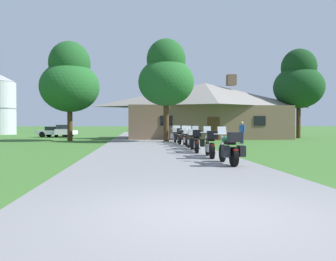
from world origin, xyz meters
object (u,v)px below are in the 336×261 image
(motorcycle_black_third_in_row, at_px, (196,141))
(motorcycle_red_sixth_in_row, at_px, (179,136))
(bystander_blue_shirt_near_lodge, at_px, (242,131))
(motorcycle_white_second_in_row, at_px, (210,144))
(tree_by_lodge_front, at_px, (166,76))
(parked_white_sedan_far_left, at_px, (57,132))
(motorcycle_green_nearest_to_camera, at_px, (230,149))
(parked_silver_suv_far_left, at_px, (64,130))
(motorcycle_orange_fourth_in_row, at_px, (191,139))
(metal_silo_distant, at_px, (1,105))
(motorcycle_yellow_fifth_in_row, at_px, (186,137))
(motorcycle_blue_farthest_in_row, at_px, (175,135))
(tree_left_near, at_px, (70,80))
(tree_right_of_lodge, at_px, (299,81))

(motorcycle_black_third_in_row, height_order, motorcycle_red_sixth_in_row, same)
(motorcycle_red_sixth_in_row, xyz_separation_m, bystander_blue_shirt_near_lodge, (4.93, 1.36, 0.32))
(motorcycle_white_second_in_row, relative_size, motorcycle_black_third_in_row, 1.00)
(tree_by_lodge_front, height_order, parked_white_sedan_far_left, tree_by_lodge_front)
(motorcycle_green_nearest_to_camera, relative_size, parked_silver_suv_far_left, 0.43)
(motorcycle_orange_fourth_in_row, xyz_separation_m, metal_silo_distant, (-22.47, 32.40, 3.66))
(motorcycle_orange_fourth_in_row, bearing_deg, tree_by_lodge_front, 95.37)
(motorcycle_white_second_in_row, xyz_separation_m, bystander_blue_shirt_near_lodge, (4.85, 11.29, 0.31))
(motorcycle_green_nearest_to_camera, height_order, motorcycle_yellow_fifth_in_row, same)
(motorcycle_white_second_in_row, bearing_deg, motorcycle_black_third_in_row, 97.11)
(motorcycle_red_sixth_in_row, xyz_separation_m, parked_silver_suv_far_left, (-11.30, 16.62, 0.17))
(motorcycle_white_second_in_row, bearing_deg, motorcycle_blue_farthest_in_row, 94.78)
(motorcycle_black_third_in_row, height_order, metal_silo_distant, metal_silo_distant)
(bystander_blue_shirt_near_lodge, height_order, parked_white_sedan_far_left, bystander_blue_shirt_near_lodge)
(motorcycle_white_second_in_row, xyz_separation_m, parked_silver_suv_far_left, (-11.37, 26.55, 0.16))
(tree_left_near, bearing_deg, tree_by_lodge_front, -19.97)
(motorcycle_green_nearest_to_camera, bearing_deg, metal_silo_distant, 118.32)
(motorcycle_yellow_fifth_in_row, height_order, parked_silver_suv_far_left, parked_silver_suv_far_left)
(motorcycle_yellow_fifth_in_row, relative_size, tree_left_near, 0.24)
(motorcycle_blue_farthest_in_row, height_order, parked_silver_suv_far_left, parked_silver_suv_far_left)
(tree_by_lodge_front, height_order, metal_silo_distant, metal_silo_distant)
(motorcycle_green_nearest_to_camera, xyz_separation_m, motorcycle_yellow_fifth_in_row, (-0.04, 10.32, 0.01))
(motorcycle_orange_fourth_in_row, distance_m, metal_silo_distant, 39.60)
(tree_right_of_lodge, bearing_deg, parked_white_sedan_far_left, 169.32)
(motorcycle_blue_farthest_in_row, height_order, tree_right_of_lodge, tree_right_of_lodge)
(tree_right_of_lodge, xyz_separation_m, parked_silver_suv_far_left, (-25.22, 5.80, -5.16))
(motorcycle_blue_farthest_in_row, distance_m, bystander_blue_shirt_near_lodge, 5.07)
(motorcycle_red_sixth_in_row, height_order, tree_by_lodge_front, tree_by_lodge_front)
(bystander_blue_shirt_near_lodge, bearing_deg, motorcycle_white_second_in_row, 129.93)
(motorcycle_white_second_in_row, relative_size, tree_right_of_lodge, 0.22)
(metal_silo_distant, bearing_deg, bystander_blue_shirt_near_lodge, -43.78)
(motorcycle_red_sixth_in_row, height_order, metal_silo_distant, metal_silo_distant)
(motorcycle_yellow_fifth_in_row, relative_size, metal_silo_distant, 0.24)
(tree_right_of_lodge, relative_size, parked_white_sedan_far_left, 2.10)
(motorcycle_black_third_in_row, bearing_deg, tree_by_lodge_front, 99.65)
(motorcycle_yellow_fifth_in_row, distance_m, tree_by_lodge_front, 7.63)
(motorcycle_orange_fourth_in_row, bearing_deg, motorcycle_white_second_in_row, -88.88)
(motorcycle_white_second_in_row, relative_size, motorcycle_orange_fourth_in_row, 1.00)
(motorcycle_black_third_in_row, relative_size, parked_white_sedan_far_left, 0.47)
(motorcycle_yellow_fifth_in_row, height_order, motorcycle_red_sixth_in_row, same)
(parked_white_sedan_far_left, bearing_deg, motorcycle_blue_farthest_in_row, -128.57)
(tree_left_near, bearing_deg, bystander_blue_shirt_near_lodge, -21.05)
(motorcycle_orange_fourth_in_row, xyz_separation_m, motorcycle_yellow_fifth_in_row, (0.09, 2.58, 0.00))
(metal_silo_distant, bearing_deg, tree_by_lodge_front, -47.62)
(tree_right_of_lodge, bearing_deg, motorcycle_yellow_fifth_in_row, -136.45)
(metal_silo_distant, bearing_deg, motorcycle_red_sixth_in_row, -50.88)
(motorcycle_black_third_in_row, height_order, parked_white_sedan_far_left, motorcycle_black_third_in_row)
(motorcycle_red_sixth_in_row, xyz_separation_m, motorcycle_blue_farthest_in_row, (-0.04, 2.32, 0.00))
(parked_white_sedan_far_left, bearing_deg, motorcycle_yellow_fifth_in_row, -136.29)
(motorcycle_white_second_in_row, height_order, motorcycle_orange_fourth_in_row, same)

